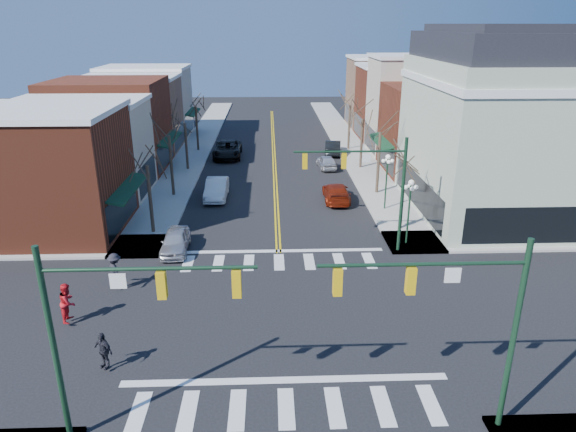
{
  "coord_description": "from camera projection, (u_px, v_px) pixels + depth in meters",
  "views": [
    {
      "loc": [
        -0.5,
        -21.39,
        13.29
      ],
      "look_at": [
        0.54,
        6.54,
        2.8
      ],
      "focal_mm": 32.0,
      "sensor_mm": 36.0,
      "label": 1
    }
  ],
  "objects": [
    {
      "name": "car_left_mid",
      "position": [
        217.0,
        189.0,
        41.46
      ],
      "size": [
        1.69,
        4.78,
        1.57
      ],
      "primitive_type": "imported",
      "rotation": [
        0.0,
        0.0,
        -0.01
      ],
      "color": "white",
      "rests_on": "ground"
    },
    {
      "name": "ground",
      "position": [
        282.0,
        318.0,
        24.7
      ],
      "size": [
        160.0,
        160.0,
        0.0
      ],
      "primitive_type": "plane",
      "color": "black",
      "rests_on": "ground"
    },
    {
      "name": "car_right_mid",
      "position": [
        327.0,
        162.0,
        50.06
      ],
      "size": [
        1.87,
        4.0,
        1.32
      ],
      "primitive_type": "imported",
      "rotation": [
        0.0,
        0.0,
        3.22
      ],
      "color": "silver",
      "rests_on": "ground"
    },
    {
      "name": "tree_right_b",
      "position": [
        378.0,
        164.0,
        41.86
      ],
      "size": [
        0.24,
        0.24,
        5.18
      ],
      "primitive_type": "cylinder",
      "color": "#382B21",
      "rests_on": "ground"
    },
    {
      "name": "car_right_near",
      "position": [
        336.0,
        192.0,
        40.85
      ],
      "size": [
        2.05,
        4.87,
        1.4
      ],
      "primitive_type": "imported",
      "rotation": [
        0.0,
        0.0,
        3.12
      ],
      "color": "maroon",
      "rests_on": "ground"
    },
    {
      "name": "victorian_corner",
      "position": [
        508.0,
        123.0,
        36.5
      ],
      "size": [
        12.25,
        14.25,
        13.3
      ],
      "color": "#AAB69E",
      "rests_on": "ground"
    },
    {
      "name": "pedestrian_dark_b",
      "position": [
        115.0,
        271.0,
        26.95
      ],
      "size": [
        1.37,
        1.42,
        1.94
      ],
      "primitive_type": "imported",
      "rotation": [
        0.0,
        0.0,
        2.3
      ],
      "color": "black",
      "rests_on": "sidewalk_left"
    },
    {
      "name": "pedestrian_dark_a",
      "position": [
        103.0,
        350.0,
        20.66
      ],
      "size": [
        1.01,
        0.83,
        1.61
      ],
      "primitive_type": "imported",
      "rotation": [
        0.0,
        0.0,
        -0.55
      ],
      "color": "black",
      "rests_on": "sidewalk_left"
    },
    {
      "name": "bldg_right_brick_b",
      "position": [
        401.0,
        103.0,
        62.11
      ],
      "size": [
        10.0,
        8.0,
        8.5
      ],
      "primitive_type": "cube",
      "color": "maroon",
      "rests_on": "ground"
    },
    {
      "name": "bldg_left_brick_b",
      "position": [
        110.0,
        126.0,
        48.39
      ],
      "size": [
        10.0,
        9.0,
        8.5
      ],
      "primitive_type": "cube",
      "color": "maroon",
      "rests_on": "ground"
    },
    {
      "name": "tree_right_d",
      "position": [
        349.0,
        128.0,
        56.87
      ],
      "size": [
        0.24,
        0.24,
        4.97
      ],
      "primitive_type": "cylinder",
      "color": "#382B21",
      "rests_on": "ground"
    },
    {
      "name": "traffic_mast_far_right",
      "position": [
        372.0,
        179.0,
        30.16
      ],
      "size": [
        6.6,
        0.28,
        7.2
      ],
      "color": "#14331E",
      "rests_on": "ground"
    },
    {
      "name": "bldg_right_brick_a",
      "position": [
        440.0,
        130.0,
        47.93
      ],
      "size": [
        10.0,
        8.5,
        8.0
      ],
      "primitive_type": "cube",
      "color": "maroon",
      "rests_on": "ground"
    },
    {
      "name": "tree_left_c",
      "position": [
        186.0,
        147.0,
        48.87
      ],
      "size": [
        0.24,
        0.24,
        4.55
      ],
      "primitive_type": "cylinder",
      "color": "#382B21",
      "rests_on": "ground"
    },
    {
      "name": "lamppost_corner",
      "position": [
        410.0,
        201.0,
        31.9
      ],
      "size": [
        0.36,
        0.36,
        4.33
      ],
      "color": "#14331E",
      "rests_on": "ground"
    },
    {
      "name": "bldg_left_stucco_b",
      "position": [
        147.0,
        103.0,
        63.42
      ],
      "size": [
        10.0,
        8.0,
        8.2
      ],
      "primitive_type": "cube",
      "color": "#B8AB97",
      "rests_on": "ground"
    },
    {
      "name": "car_right_far",
      "position": [
        333.0,
        147.0,
        55.48
      ],
      "size": [
        2.21,
        4.8,
        1.52
      ],
      "primitive_type": "imported",
      "rotation": [
        0.0,
        0.0,
        3.01
      ],
      "color": "black",
      "rests_on": "ground"
    },
    {
      "name": "bldg_left_brick_a",
      "position": [
        42.0,
        174.0,
        33.75
      ],
      "size": [
        10.0,
        8.5,
        8.0
      ],
      "primitive_type": "cube",
      "color": "maroon",
      "rests_on": "ground"
    },
    {
      "name": "sidewalk_right",
      "position": [
        378.0,
        189.0,
        43.69
      ],
      "size": [
        3.5,
        70.0,
        0.15
      ],
      "primitive_type": "cube",
      "color": "#9E9B93",
      "rests_on": "ground"
    },
    {
      "name": "bldg_right_tan",
      "position": [
        386.0,
        93.0,
        69.5
      ],
      "size": [
        10.0,
        8.0,
        9.0
      ],
      "primitive_type": "cube",
      "color": "#9A7155",
      "rests_on": "ground"
    },
    {
      "name": "car_left_far",
      "position": [
        228.0,
        149.0,
        54.18
      ],
      "size": [
        2.82,
        6.11,
        1.7
      ],
      "primitive_type": "imported",
      "rotation": [
        0.0,
        0.0,
        -0.0
      ],
      "color": "black",
      "rests_on": "ground"
    },
    {
      "name": "tree_left_d",
      "position": [
        197.0,
        129.0,
        56.29
      ],
      "size": [
        0.24,
        0.24,
        4.9
      ],
      "primitive_type": "cylinder",
      "color": "#382B21",
      "rests_on": "ground"
    },
    {
      "name": "pedestrian_red_b",
      "position": [
        68.0,
        302.0,
        23.93
      ],
      "size": [
        0.75,
        0.95,
        1.92
      ],
      "primitive_type": "imported",
      "rotation": [
        0.0,
        0.0,
        1.59
      ],
      "color": "red",
      "rests_on": "sidewalk_left"
    },
    {
      "name": "car_left_near",
      "position": [
        175.0,
        241.0,
        31.72
      ],
      "size": [
        1.73,
        4.05,
        1.37
      ],
      "primitive_type": "imported",
      "rotation": [
        0.0,
        0.0,
        0.03
      ],
      "color": "silver",
      "rests_on": "ground"
    },
    {
      "name": "bldg_left_stucco_a",
      "position": [
        82.0,
        151.0,
        41.08
      ],
      "size": [
        10.0,
        7.0,
        7.5
      ],
      "primitive_type": "cube",
      "color": "#B8AB97",
      "rests_on": "ground"
    },
    {
      "name": "bldg_right_stucco",
      "position": [
        418.0,
        107.0,
        54.83
      ],
      "size": [
        10.0,
        7.0,
        10.0
      ],
      "primitive_type": "cube",
      "color": "#B8AB97",
      "rests_on": "ground"
    },
    {
      "name": "tree_left_a",
      "position": [
        150.0,
        200.0,
        33.86
      ],
      "size": [
        0.24,
        0.24,
        4.76
      ],
      "primitive_type": "cylinder",
      "color": "#382B21",
      "rests_on": "ground"
    },
    {
      "name": "sidewalk_left",
      "position": [
        172.0,
        192.0,
        43.08
      ],
      "size": [
        3.5,
        70.0,
        0.15
      ],
      "primitive_type": "cube",
      "color": "#9E9B93",
      "rests_on": "ground"
    },
    {
      "name": "tree_right_a",
      "position": [
        402.0,
        198.0,
        34.47
      ],
      "size": [
        0.24,
        0.24,
        4.62
      ],
      "primitive_type": "cylinder",
      "color": "#382B21",
      "rests_on": "ground"
    },
    {
      "name": "traffic_mast_near_right",
      "position": [
        461.0,
        311.0,
        16.31
      ],
      "size": [
        6.6,
        0.28,
        7.2
      ],
      "color": "#14331E",
      "rests_on": "ground"
    },
    {
      "name": "tree_left_b",
      "position": [
        171.0,
        166.0,
        41.3
      ],
      "size": [
        0.24,
        0.24,
        5.04
      ],
      "primitive_type": "cylinder",
      "color": "#382B21",
      "rests_on": "ground"
    },
    {
      "name": "traffic_mast_near_left",
      "position": [
        109.0,
        318.0,
        15.93
      ],
      "size": [
        6.6,
        0.28,
        7.2
      ],
      "color": "#14331E",
      "rests_on": "ground"
    },
    {
      "name": "lamppost_midblock",
      "position": [
        387.0,
        173.0,
        37.98
      ],
      "size": [
        0.36,
        0.36,
        4.33
      ],
      "color": "#14331E",
      "rests_on": "ground"
    },
    {
      "name": "tree_right_c",
      "position": [
        361.0,
        144.0,
        49.4
      ],
      "size": [
        0.24,
        0.24,
        4.83
      ],
      "primitive_type": "cylinder",
      "color": "#382B21",
      "rests_on": "ground"
    },
    {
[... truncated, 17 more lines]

